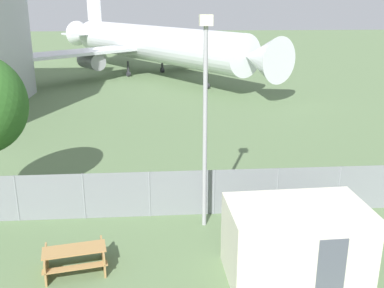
# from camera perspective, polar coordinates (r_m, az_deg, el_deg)

# --- Properties ---
(perimeter_fence) EXTENTS (56.07, 0.07, 1.89)m
(perimeter_fence) POSITION_cam_1_polar(r_m,az_deg,el_deg) (17.78, -5.40, -6.37)
(perimeter_fence) COLOR gray
(perimeter_fence) RESTS_ON ground
(airplane) EXTENTS (27.19, 33.46, 11.22)m
(airplane) POSITION_cam_1_polar(r_m,az_deg,el_deg) (50.99, -5.37, 12.58)
(airplane) COLOR silver
(airplane) RESTS_ON ground
(portable_cabin) EXTENTS (4.24, 2.64, 2.38)m
(portable_cabin) POSITION_cam_1_polar(r_m,az_deg,el_deg) (14.34, 13.02, -11.99)
(portable_cabin) COLOR beige
(portable_cabin) RESTS_ON ground
(picnic_bench_near_cabin) EXTENTS (2.18, 1.74, 0.76)m
(picnic_bench_near_cabin) POSITION_cam_1_polar(r_m,az_deg,el_deg) (15.07, -14.67, -13.69)
(picnic_bench_near_cabin) COLOR #A37A47
(picnic_bench_near_cabin) RESTS_ON ground
(light_mast) EXTENTS (0.44, 0.44, 7.75)m
(light_mast) POSITION_cam_1_polar(r_m,az_deg,el_deg) (15.81, 1.69, 5.15)
(light_mast) COLOR #99999E
(light_mast) RESTS_ON ground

